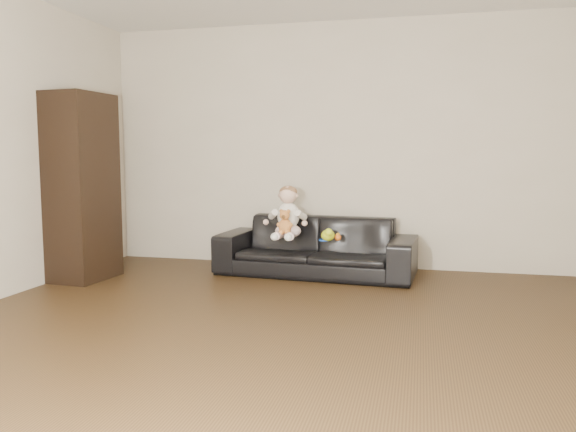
% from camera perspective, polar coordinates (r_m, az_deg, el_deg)
% --- Properties ---
extents(floor, '(5.50, 5.50, 0.00)m').
position_cam_1_polar(floor, '(3.57, -2.16, -13.40)').
color(floor, '#372613').
rests_on(floor, ground).
extents(wall_back, '(5.00, 0.00, 5.00)m').
position_cam_1_polar(wall_back, '(6.06, 4.81, 7.13)').
color(wall_back, '#C0B6A1').
rests_on(wall_back, ground).
extents(sofa, '(2.01, 0.91, 0.57)m').
position_cam_1_polar(sofa, '(5.66, 2.84, -3.09)').
color(sofa, black).
rests_on(sofa, floor).
extents(cabinet, '(0.50, 0.65, 1.78)m').
position_cam_1_polar(cabinet, '(5.73, -20.19, 2.74)').
color(cabinet, black).
rests_on(cabinet, floor).
extents(shelf_item, '(0.20, 0.26, 0.28)m').
position_cam_1_polar(shelf_item, '(5.71, -20.17, 6.76)').
color(shelf_item, silver).
rests_on(shelf_item, cabinet).
extents(baby, '(0.37, 0.45, 0.52)m').
position_cam_1_polar(baby, '(5.56, -0.03, 0.09)').
color(baby, '#FBD5D4').
rests_on(baby, sofa).
extents(teddy_bear, '(0.13, 0.14, 0.24)m').
position_cam_1_polar(teddy_bear, '(5.41, -0.32, -0.63)').
color(teddy_bear, '#C57938').
rests_on(teddy_bear, sofa).
extents(toy_green, '(0.19, 0.20, 0.11)m').
position_cam_1_polar(toy_green, '(5.41, 4.07, -1.97)').
color(toy_green, '#C0DA19').
rests_on(toy_green, sofa).
extents(toy_rattle, '(0.08, 0.08, 0.07)m').
position_cam_1_polar(toy_rattle, '(5.43, 5.09, -2.18)').
color(toy_rattle, '#D15C18').
rests_on(toy_rattle, sofa).
extents(toy_blue_disc, '(0.11, 0.11, 0.01)m').
position_cam_1_polar(toy_blue_disc, '(5.43, 3.68, -2.45)').
color(toy_blue_disc, blue).
rests_on(toy_blue_disc, sofa).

